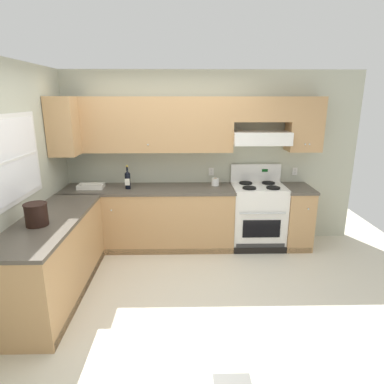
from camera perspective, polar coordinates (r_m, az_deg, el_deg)
The scene contains 10 objects.
ground_plane at distance 3.99m, azimuth -4.30°, elevation -16.83°, with size 7.04×7.04×0.00m, color beige.
wall_back at distance 4.93m, azimuth 0.86°, elevation 8.02°, with size 4.68×0.57×2.55m.
wall_left at distance 4.09m, azimuth -27.42°, elevation 2.66°, with size 0.47×4.00×2.55m.
counter_back_run at distance 4.90m, azimuth -3.87°, elevation -4.46°, with size 3.60×0.65×0.91m.
counter_left_run at distance 4.03m, azimuth -22.70°, elevation -10.42°, with size 0.63×1.91×0.91m.
stove at distance 5.02m, azimuth 11.25°, elevation -3.94°, with size 0.76×0.62×1.20m.
wine_bottle at distance 4.77m, azimuth -11.08°, elevation 2.17°, with size 0.08×0.08×0.34m.
bowl at distance 4.94m, azimuth -17.08°, elevation 0.85°, with size 0.36×0.21×0.06m.
bucket at distance 3.68m, azimuth -25.36°, elevation -3.45°, with size 0.23×0.23×0.23m.
paper_towel_roll at distance 4.88m, azimuth 4.05°, elevation 1.77°, with size 0.11×0.11×0.11m.
Camera 1 is at (0.22, -3.35, 2.15)m, focal length 30.81 mm.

